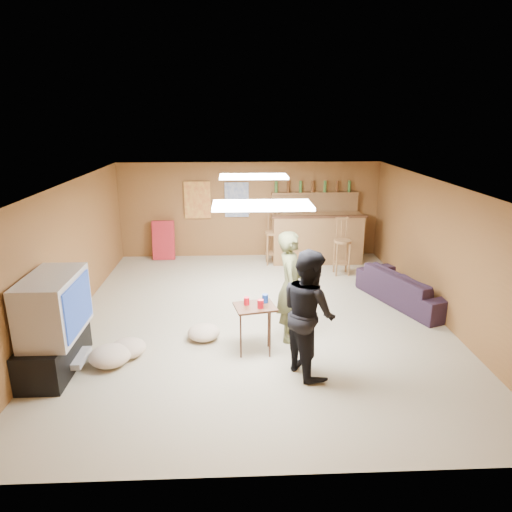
{
  "coord_description": "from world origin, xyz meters",
  "views": [
    {
      "loc": [
        -0.32,
        -6.94,
        3.22
      ],
      "look_at": [
        0.0,
        0.2,
        1.0
      ],
      "focal_mm": 32.0,
      "sensor_mm": 36.0,
      "label": 1
    }
  ],
  "objects_px": {
    "tv_body": "(54,306)",
    "tray_table": "(255,329)",
    "person_olive": "(291,286)",
    "person_black": "(309,312)",
    "sofa": "(407,287)",
    "bar_counter": "(317,238)"
  },
  "relations": [
    {
      "from": "tv_body",
      "to": "tray_table",
      "type": "relative_size",
      "value": 1.56
    },
    {
      "from": "person_olive",
      "to": "person_black",
      "type": "xyz_separation_m",
      "value": [
        0.12,
        -0.93,
        0.0
      ]
    },
    {
      "from": "tv_body",
      "to": "person_black",
      "type": "relative_size",
      "value": 0.66
    },
    {
      "from": "sofa",
      "to": "tray_table",
      "type": "relative_size",
      "value": 2.8
    },
    {
      "from": "tv_body",
      "to": "person_black",
      "type": "bearing_deg",
      "value": -3.29
    },
    {
      "from": "bar_counter",
      "to": "person_black",
      "type": "relative_size",
      "value": 1.21
    },
    {
      "from": "tv_body",
      "to": "person_olive",
      "type": "bearing_deg",
      "value": 13.45
    },
    {
      "from": "person_black",
      "to": "tray_table",
      "type": "xyz_separation_m",
      "value": [
        -0.66,
        0.52,
        -0.47
      ]
    },
    {
      "from": "person_black",
      "to": "sofa",
      "type": "bearing_deg",
      "value": -66.1
    },
    {
      "from": "bar_counter",
      "to": "sofa",
      "type": "relative_size",
      "value": 1.01
    },
    {
      "from": "person_olive",
      "to": "tv_body",
      "type": "bearing_deg",
      "value": 111.22
    },
    {
      "from": "tv_body",
      "to": "tray_table",
      "type": "xyz_separation_m",
      "value": [
        2.57,
        0.33,
        -0.55
      ]
    },
    {
      "from": "bar_counter",
      "to": "sofa",
      "type": "xyz_separation_m",
      "value": [
        1.2,
        -2.46,
        -0.26
      ]
    },
    {
      "from": "bar_counter",
      "to": "sofa",
      "type": "height_order",
      "value": "bar_counter"
    },
    {
      "from": "person_olive",
      "to": "sofa",
      "type": "bearing_deg",
      "value": -53.16
    },
    {
      "from": "person_black",
      "to": "tray_table",
      "type": "height_order",
      "value": "person_black"
    },
    {
      "from": "bar_counter",
      "to": "sofa",
      "type": "bearing_deg",
      "value": -64.01
    },
    {
      "from": "tray_table",
      "to": "bar_counter",
      "type": "bearing_deg",
      "value": 69.06
    },
    {
      "from": "person_black",
      "to": "tv_body",
      "type": "bearing_deg",
      "value": 64.86
    },
    {
      "from": "tv_body",
      "to": "sofa",
      "type": "relative_size",
      "value": 0.56
    },
    {
      "from": "person_black",
      "to": "sofa",
      "type": "distance_m",
      "value": 3.08
    },
    {
      "from": "person_olive",
      "to": "person_black",
      "type": "distance_m",
      "value": 0.94
    }
  ]
}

